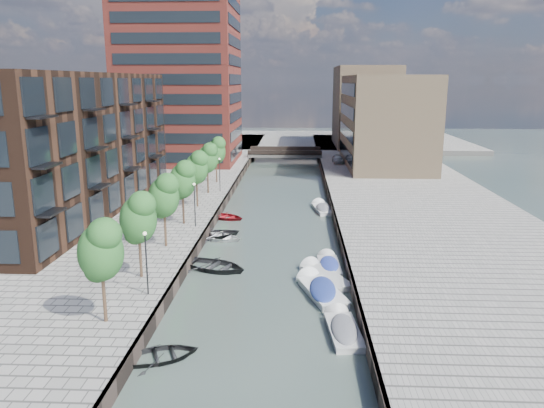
# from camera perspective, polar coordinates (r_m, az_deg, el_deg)

# --- Properties ---
(water) EXTENTS (300.00, 300.00, 0.00)m
(water) POSITION_cam_1_polar(r_m,az_deg,el_deg) (64.79, 0.73, 0.45)
(water) COLOR #38473F
(water) RESTS_ON ground
(quay_right) EXTENTS (20.00, 140.00, 1.00)m
(quay_right) POSITION_cam_1_polar(r_m,az_deg,el_deg) (66.10, 14.73, 0.71)
(quay_right) COLOR gray
(quay_right) RESTS_ON ground
(quay_wall_left) EXTENTS (0.25, 140.00, 1.00)m
(quay_wall_left) POSITION_cam_1_polar(r_m,az_deg,el_deg) (65.17, -4.64, 0.93)
(quay_wall_left) COLOR #332823
(quay_wall_left) RESTS_ON ground
(quay_wall_right) EXTENTS (0.25, 140.00, 1.00)m
(quay_wall_right) POSITION_cam_1_polar(r_m,az_deg,el_deg) (64.76, 6.13, 0.82)
(quay_wall_right) COLOR #332823
(quay_wall_right) RESTS_ON ground
(far_closure) EXTENTS (80.00, 40.00, 1.00)m
(far_closure) POSITION_cam_1_polar(r_m,az_deg,el_deg) (123.94, 1.72, 6.79)
(far_closure) COLOR gray
(far_closure) RESTS_ON ground
(apartment_block) EXTENTS (8.00, 38.00, 14.00)m
(apartment_block) POSITION_cam_1_polar(r_m,az_deg,el_deg) (57.95, -19.93, 6.18)
(apartment_block) COLOR black
(apartment_block) RESTS_ON quay_left
(tower) EXTENTS (18.00, 18.00, 30.00)m
(tower) POSITION_cam_1_polar(r_m,az_deg,el_deg) (90.24, -9.84, 14.09)
(tower) COLOR maroon
(tower) RESTS_ON quay_left
(tan_block_near) EXTENTS (12.00, 25.00, 14.00)m
(tan_block_near) POSITION_cam_1_polar(r_m,az_deg,el_deg) (86.49, 12.06, 8.73)
(tan_block_near) COLOR #9D8160
(tan_block_near) RESTS_ON quay_right
(tan_block_far) EXTENTS (12.00, 20.00, 16.00)m
(tan_block_far) POSITION_cam_1_polar(r_m,az_deg,el_deg) (112.13, 9.97, 10.29)
(tan_block_far) COLOR #9D8160
(tan_block_far) RESTS_ON quay_right
(bridge) EXTENTS (13.00, 6.00, 1.30)m
(bridge) POSITION_cam_1_polar(r_m,az_deg,el_deg) (96.05, 1.41, 5.47)
(bridge) COLOR gray
(bridge) RESTS_ON ground
(tree_0) EXTENTS (2.50, 2.50, 5.95)m
(tree_0) POSITION_cam_1_polar(r_m,az_deg,el_deg) (30.54, -17.97, -4.57)
(tree_0) COLOR #382619
(tree_0) RESTS_ON quay_left
(tree_1) EXTENTS (2.50, 2.50, 5.95)m
(tree_1) POSITION_cam_1_polar(r_m,az_deg,el_deg) (36.90, -14.21, -1.30)
(tree_1) COLOR #382619
(tree_1) RESTS_ON quay_left
(tree_2) EXTENTS (2.50, 2.50, 5.95)m
(tree_2) POSITION_cam_1_polar(r_m,az_deg,el_deg) (43.46, -11.58, 1.00)
(tree_2) COLOR #382619
(tree_2) RESTS_ON quay_left
(tree_3) EXTENTS (2.50, 2.50, 5.95)m
(tree_3) POSITION_cam_1_polar(r_m,az_deg,el_deg) (50.14, -9.64, 2.69)
(tree_3) COLOR #382619
(tree_3) RESTS_ON quay_left
(tree_4) EXTENTS (2.50, 2.50, 5.95)m
(tree_4) POSITION_cam_1_polar(r_m,az_deg,el_deg) (56.90, -8.15, 3.97)
(tree_4) COLOR #382619
(tree_4) RESTS_ON quay_left
(tree_5) EXTENTS (2.50, 2.50, 5.95)m
(tree_5) POSITION_cam_1_polar(r_m,az_deg,el_deg) (63.71, -6.98, 4.99)
(tree_5) COLOR #382619
(tree_5) RESTS_ON quay_left
(tree_6) EXTENTS (2.50, 2.50, 5.95)m
(tree_6) POSITION_cam_1_polar(r_m,az_deg,el_deg) (70.55, -6.04, 5.80)
(tree_6) COLOR #382619
(tree_6) RESTS_ON quay_left
(lamp_0) EXTENTS (0.24, 0.24, 4.12)m
(lamp_0) POSITION_cam_1_polar(r_m,az_deg,el_deg) (34.28, -13.39, -5.50)
(lamp_0) COLOR black
(lamp_0) RESTS_ON quay_left
(lamp_1) EXTENTS (0.24, 0.24, 4.12)m
(lamp_1) POSITION_cam_1_polar(r_m,az_deg,el_deg) (49.27, -8.33, 0.42)
(lamp_1) COLOR black
(lamp_1) RESTS_ON quay_left
(lamp_2) EXTENTS (0.24, 0.24, 4.12)m
(lamp_2) POSITION_cam_1_polar(r_m,az_deg,el_deg) (64.75, -5.66, 3.55)
(lamp_2) COLOR black
(lamp_2) RESTS_ON quay_left
(sloop_0) EXTENTS (4.84, 4.24, 0.84)m
(sloop_0) POSITION_cam_1_polar(r_m,az_deg,el_deg) (29.59, -11.82, -15.97)
(sloop_0) COLOR black
(sloop_0) RESTS_ON ground
(sloop_1) EXTENTS (6.23, 5.48, 1.07)m
(sloop_1) POSITION_cam_1_polar(r_m,az_deg,el_deg) (41.50, -6.12, -7.02)
(sloop_1) COLOR black
(sloop_1) RESTS_ON ground
(sloop_2) EXTENTS (5.17, 4.58, 0.89)m
(sloop_2) POSITION_cam_1_polar(r_m,az_deg,el_deg) (56.26, -5.07, -1.58)
(sloop_2) COLOR maroon
(sloop_2) RESTS_ON ground
(sloop_3) EXTENTS (5.28, 4.57, 0.92)m
(sloop_3) POSITION_cam_1_polar(r_m,az_deg,el_deg) (49.04, -5.69, -3.82)
(sloop_3) COLOR white
(sloop_3) RESTS_ON ground
(sloop_4) EXTENTS (5.98, 5.28, 1.03)m
(sloop_4) POSITION_cam_1_polar(r_m,az_deg,el_deg) (49.72, -6.18, -3.59)
(sloop_4) COLOR #242427
(sloop_4) RESTS_ON ground
(motorboat_0) EXTENTS (1.77, 4.61, 1.52)m
(motorboat_0) POSITION_cam_1_polar(r_m,az_deg,el_deg) (42.00, 6.12, -6.50)
(motorboat_0) COLOR #AFAFAD
(motorboat_0) RESTS_ON ground
(motorboat_1) EXTENTS (2.11, 4.97, 1.61)m
(motorboat_1) POSITION_cam_1_polar(r_m,az_deg,el_deg) (31.87, 7.60, -13.17)
(motorboat_1) COLOR #BBBBB9
(motorboat_1) RESTS_ON ground
(motorboat_2) EXTENTS (3.84, 5.57, 1.77)m
(motorboat_2) POSITION_cam_1_polar(r_m,az_deg,el_deg) (39.76, 5.42, -7.77)
(motorboat_2) COLOR beige
(motorboat_2) RESTS_ON ground
(motorboat_3) EXTENTS (3.55, 5.93, 1.87)m
(motorboat_3) POSITION_cam_1_polar(r_m,az_deg,el_deg) (37.02, 5.17, -9.18)
(motorboat_3) COLOR white
(motorboat_3) RESTS_ON ground
(motorboat_4) EXTENTS (2.58, 5.29, 1.69)m
(motorboat_4) POSITION_cam_1_polar(r_m,az_deg,el_deg) (59.81, 5.45, -0.49)
(motorboat_4) COLOR silver
(motorboat_4) RESTS_ON ground
(car) EXTENTS (1.81, 4.14, 1.39)m
(car) POSITION_cam_1_polar(r_m,az_deg,el_deg) (87.90, 7.09, 4.85)
(car) COLOR #ADAEB2
(car) RESTS_ON quay_right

